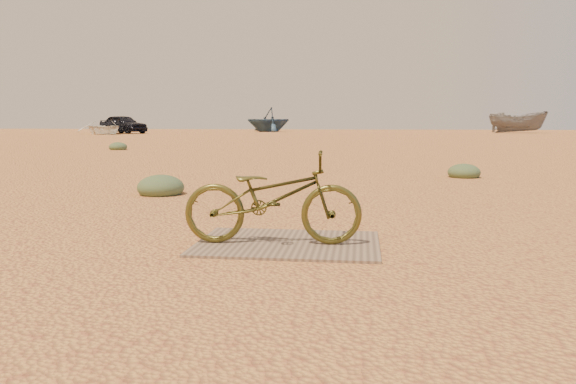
# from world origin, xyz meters

# --- Properties ---
(ground) EXTENTS (120.00, 120.00, 0.00)m
(ground) POSITION_xyz_m (0.00, 0.00, 0.00)
(ground) COLOR #DC9D4D
(ground) RESTS_ON ground
(plywood_board) EXTENTS (1.53, 1.12, 0.02)m
(plywood_board) POSITION_xyz_m (-0.09, 0.17, 0.01)
(plywood_board) COLOR #836D59
(plywood_board) RESTS_ON ground
(bicycle) EXTENTS (1.51, 0.61, 0.78)m
(bicycle) POSITION_xyz_m (-0.21, 0.12, 0.41)
(bicycle) COLOR #4B481C
(bicycle) RESTS_ON plywood_board
(car) EXTENTS (4.62, 3.52, 1.47)m
(car) POSITION_xyz_m (-18.27, 38.37, 0.73)
(car) COLOR black
(car) RESTS_ON ground
(boat_near_left) EXTENTS (5.57, 5.97, 1.01)m
(boat_near_left) POSITION_xyz_m (-18.74, 35.87, 0.50)
(boat_near_left) COLOR silver
(boat_near_left) RESTS_ON ground
(boat_far_left) EXTENTS (5.60, 5.51, 2.23)m
(boat_far_left) POSITION_xyz_m (-7.83, 46.08, 1.12)
(boat_far_left) COLOR #2E4A67
(boat_far_left) RESTS_ON ground
(boat_mid_right) EXTENTS (4.73, 2.08, 1.78)m
(boat_mid_right) POSITION_xyz_m (13.33, 44.26, 0.89)
(boat_mid_right) COLOR slate
(boat_mid_right) RESTS_ON ground
(kale_a) EXTENTS (0.66, 0.66, 0.36)m
(kale_a) POSITION_xyz_m (-2.30, 3.15, 0.00)
(kale_a) COLOR #587047
(kale_a) RESTS_ON ground
(kale_b) EXTENTS (0.59, 0.59, 0.33)m
(kale_b) POSITION_xyz_m (2.40, 6.19, 0.00)
(kale_b) COLOR #587047
(kale_b) RESTS_ON ground
(kale_c) EXTENTS (0.64, 0.64, 0.35)m
(kale_c) POSITION_xyz_m (-8.07, 14.60, 0.00)
(kale_c) COLOR #587047
(kale_c) RESTS_ON ground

